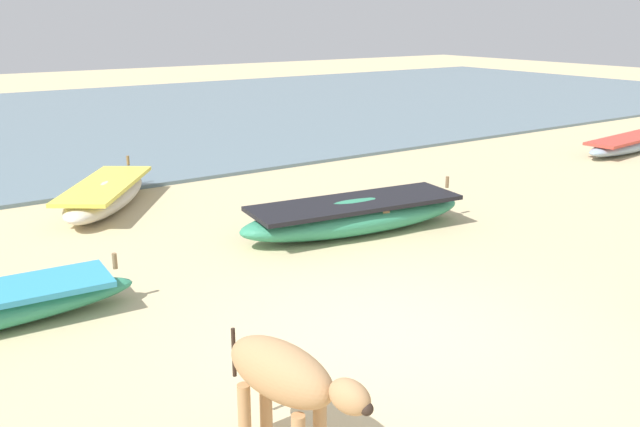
% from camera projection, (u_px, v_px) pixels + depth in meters
% --- Properties ---
extents(ground, '(80.00, 80.00, 0.00)m').
position_uv_depth(ground, '(392.00, 336.00, 7.50)').
color(ground, '#CCB789').
extents(sea_water, '(60.00, 20.00, 0.08)m').
position_uv_depth(sea_water, '(32.00, 125.00, 21.69)').
color(sea_water, slate).
rests_on(sea_water, ground).
extents(fishing_boat_1, '(4.15, 1.60, 0.74)m').
position_uv_depth(fishing_boat_1, '(355.00, 215.00, 11.01)').
color(fishing_boat_1, '#338C66').
rests_on(fishing_boat_1, ground).
extents(fishing_boat_3, '(2.71, 3.25, 0.69)m').
position_uv_depth(fishing_boat_3, '(105.00, 195.00, 12.37)').
color(fishing_boat_3, beige).
rests_on(fishing_boat_3, ground).
extents(fishing_boat_5, '(4.35, 1.28, 0.60)m').
position_uv_depth(fishing_boat_5, '(633.00, 143.00, 17.64)').
color(fishing_boat_5, '#8CA5B7').
rests_on(fishing_boat_5, ground).
extents(cow_adult_tan, '(0.66, 1.50, 0.99)m').
position_uv_depth(cow_adult_tan, '(285.00, 378.00, 5.27)').
color(cow_adult_tan, tan).
rests_on(cow_adult_tan, ground).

